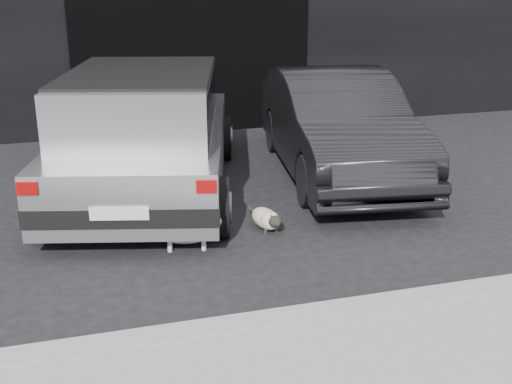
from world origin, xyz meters
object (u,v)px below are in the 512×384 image
object	(u,v)px
silver_hatchback	(145,127)
second_car	(337,124)
cat_siamese	(267,219)
cat_white	(190,230)

from	to	relation	value
silver_hatchback	second_car	world-z (taller)	silver_hatchback
second_car	cat_siamese	world-z (taller)	second_car
cat_white	silver_hatchback	bearing A→B (deg)	-163.51
second_car	cat_white	distance (m)	3.08
cat_siamese	second_car	bearing A→B (deg)	-137.38
second_car	cat_white	world-z (taller)	second_car
cat_white	cat_siamese	bearing A→B (deg)	116.36
cat_siamese	cat_white	xyz separation A→B (m)	(-0.88, -0.26, 0.07)
second_car	cat_siamese	distance (m)	2.30
second_car	cat_siamese	bearing A→B (deg)	-123.43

